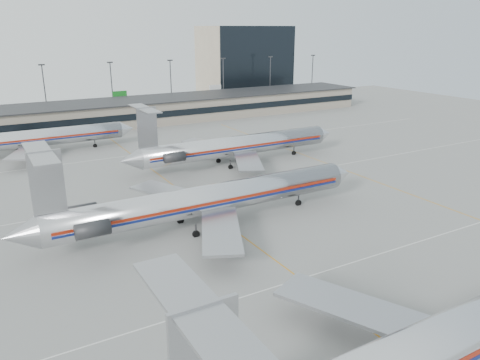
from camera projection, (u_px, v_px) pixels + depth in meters
ground at (372, 332)px, 39.27m from camera, size 260.00×260.00×0.00m
apron_markings at (300, 279)px, 47.52m from camera, size 160.00×0.15×0.02m
terminal at (93, 115)px, 119.18m from camera, size 162.00×17.00×6.25m
light_mast_row at (79, 88)px, 129.08m from camera, size 163.60×0.40×15.28m
distant_building at (244, 62)px, 170.32m from camera, size 30.00×20.00×25.00m
jet_foreground at (444, 342)px, 32.20m from camera, size 48.32×28.45×12.65m
jet_second_row at (202, 200)px, 59.00m from camera, size 47.51×27.97×12.44m
jet_third_row at (234, 146)px, 86.51m from camera, size 44.28×27.24×12.11m
jet_back_row at (27, 139)px, 92.80m from camera, size 41.99×25.83×11.48m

